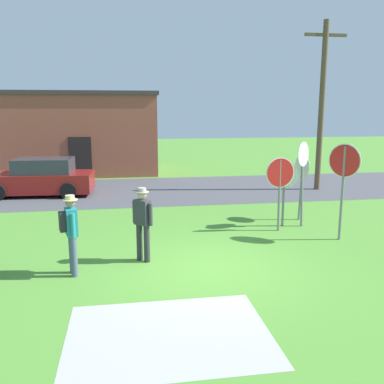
{
  "coord_description": "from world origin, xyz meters",
  "views": [
    {
      "loc": [
        -1.74,
        -8.7,
        3.51
      ],
      "look_at": [
        0.01,
        2.21,
        1.3
      ],
      "focal_mm": 39.42,
      "sensor_mm": 36.0,
      "label": 1
    }
  ],
  "objects_px": {
    "stop_sign_rear_left": "(280,181)",
    "person_with_sunhat": "(71,229)",
    "utility_pole": "(322,103)",
    "stop_sign_rear_right": "(284,182)",
    "parked_car_on_street": "(40,178)",
    "stop_sign_center_cluster": "(302,175)",
    "stop_sign_nearest": "(344,173)",
    "person_near_signs": "(143,220)",
    "stop_sign_leaning_right": "(303,169)"
  },
  "relations": [
    {
      "from": "person_with_sunhat",
      "to": "person_near_signs",
      "type": "relative_size",
      "value": 1.0
    },
    {
      "from": "stop_sign_rear_right",
      "to": "stop_sign_rear_left",
      "type": "bearing_deg",
      "value": -124.28
    },
    {
      "from": "stop_sign_nearest",
      "to": "stop_sign_center_cluster",
      "type": "bearing_deg",
      "value": 95.46
    },
    {
      "from": "parked_car_on_street",
      "to": "stop_sign_rear_left",
      "type": "relative_size",
      "value": 2.05
    },
    {
      "from": "stop_sign_leaning_right",
      "to": "person_near_signs",
      "type": "xyz_separation_m",
      "value": [
        -4.82,
        -2.24,
        -0.74
      ]
    },
    {
      "from": "stop_sign_rear_right",
      "to": "parked_car_on_street",
      "type": "bearing_deg",
      "value": 143.6
    },
    {
      "from": "utility_pole",
      "to": "stop_sign_leaning_right",
      "type": "height_order",
      "value": "utility_pole"
    },
    {
      "from": "parked_car_on_street",
      "to": "stop_sign_center_cluster",
      "type": "xyz_separation_m",
      "value": [
        8.92,
        -5.36,
        0.74
      ]
    },
    {
      "from": "stop_sign_rear_right",
      "to": "stop_sign_center_cluster",
      "type": "relative_size",
      "value": 0.94
    },
    {
      "from": "stop_sign_leaning_right",
      "to": "utility_pole",
      "type": "bearing_deg",
      "value": 60.14
    },
    {
      "from": "stop_sign_rear_left",
      "to": "person_with_sunhat",
      "type": "xyz_separation_m",
      "value": [
        -5.53,
        -2.5,
        -0.46
      ]
    },
    {
      "from": "stop_sign_nearest",
      "to": "person_near_signs",
      "type": "relative_size",
      "value": 1.5
    },
    {
      "from": "person_near_signs",
      "to": "stop_sign_nearest",
      "type": "bearing_deg",
      "value": 8.52
    },
    {
      "from": "utility_pole",
      "to": "parked_car_on_street",
      "type": "xyz_separation_m",
      "value": [
        -11.75,
        0.63,
        -3.01
      ]
    },
    {
      "from": "stop_sign_center_cluster",
      "to": "stop_sign_leaning_right",
      "type": "height_order",
      "value": "stop_sign_leaning_right"
    },
    {
      "from": "stop_sign_nearest",
      "to": "person_near_signs",
      "type": "xyz_separation_m",
      "value": [
        -5.33,
        -0.8,
        -0.83
      ]
    },
    {
      "from": "stop_sign_rear_right",
      "to": "stop_sign_nearest",
      "type": "height_order",
      "value": "stop_sign_nearest"
    },
    {
      "from": "parked_car_on_street",
      "to": "stop_sign_nearest",
      "type": "distance_m",
      "value": 11.88
    },
    {
      "from": "utility_pole",
      "to": "person_near_signs",
      "type": "height_order",
      "value": "utility_pole"
    },
    {
      "from": "stop_sign_center_cluster",
      "to": "stop_sign_leaning_right",
      "type": "distance_m",
      "value": 0.83
    },
    {
      "from": "stop_sign_rear_left",
      "to": "stop_sign_nearest",
      "type": "xyz_separation_m",
      "value": [
        1.33,
        -1.1,
        0.34
      ]
    },
    {
      "from": "stop_sign_rear_left",
      "to": "person_with_sunhat",
      "type": "distance_m",
      "value": 6.08
    },
    {
      "from": "stop_sign_rear_left",
      "to": "stop_sign_leaning_right",
      "type": "xyz_separation_m",
      "value": [
        0.82,
        0.35,
        0.26
      ]
    },
    {
      "from": "stop_sign_leaning_right",
      "to": "stop_sign_center_cluster",
      "type": "bearing_deg",
      "value": 67.2
    },
    {
      "from": "parked_car_on_street",
      "to": "person_with_sunhat",
      "type": "height_order",
      "value": "person_with_sunhat"
    },
    {
      "from": "stop_sign_leaning_right",
      "to": "person_near_signs",
      "type": "distance_m",
      "value": 5.37
    },
    {
      "from": "stop_sign_rear_right",
      "to": "person_with_sunhat",
      "type": "xyz_separation_m",
      "value": [
        -5.83,
        -2.94,
        -0.33
      ]
    },
    {
      "from": "stop_sign_rear_left",
      "to": "stop_sign_center_cluster",
      "type": "xyz_separation_m",
      "value": [
        1.12,
        1.06,
        -0.04
      ]
    },
    {
      "from": "utility_pole",
      "to": "stop_sign_leaning_right",
      "type": "xyz_separation_m",
      "value": [
        -3.13,
        -5.44,
        -1.97
      ]
    },
    {
      "from": "stop_sign_nearest",
      "to": "utility_pole",
      "type": "bearing_deg",
      "value": 69.18
    },
    {
      "from": "stop_sign_rear_left",
      "to": "person_with_sunhat",
      "type": "bearing_deg",
      "value": -155.7
    },
    {
      "from": "parked_car_on_street",
      "to": "stop_sign_rear_left",
      "type": "distance_m",
      "value": 10.13
    },
    {
      "from": "utility_pole",
      "to": "parked_car_on_street",
      "type": "bearing_deg",
      "value": 176.94
    },
    {
      "from": "stop_sign_rear_right",
      "to": "stop_sign_rear_left",
      "type": "relative_size",
      "value": 0.92
    },
    {
      "from": "utility_pole",
      "to": "stop_sign_center_cluster",
      "type": "xyz_separation_m",
      "value": [
        -2.83,
        -4.73,
        -2.27
      ]
    },
    {
      "from": "utility_pole",
      "to": "stop_sign_leaning_right",
      "type": "distance_m",
      "value": 6.58
    },
    {
      "from": "stop_sign_nearest",
      "to": "stop_sign_center_cluster",
      "type": "relative_size",
      "value": 1.24
    },
    {
      "from": "utility_pole",
      "to": "stop_sign_rear_right",
      "type": "xyz_separation_m",
      "value": [
        -3.65,
        -5.35,
        -2.36
      ]
    },
    {
      "from": "stop_sign_nearest",
      "to": "person_with_sunhat",
      "type": "distance_m",
      "value": 7.04
    },
    {
      "from": "stop_sign_nearest",
      "to": "stop_sign_leaning_right",
      "type": "distance_m",
      "value": 1.53
    },
    {
      "from": "stop_sign_nearest",
      "to": "stop_sign_leaning_right",
      "type": "relative_size",
      "value": 1.02
    },
    {
      "from": "stop_sign_rear_right",
      "to": "person_with_sunhat",
      "type": "distance_m",
      "value": 6.54
    },
    {
      "from": "stop_sign_center_cluster",
      "to": "person_with_sunhat",
      "type": "relative_size",
      "value": 1.21
    },
    {
      "from": "stop_sign_leaning_right",
      "to": "person_with_sunhat",
      "type": "distance_m",
      "value": 6.99
    },
    {
      "from": "utility_pole",
      "to": "parked_car_on_street",
      "type": "relative_size",
      "value": 1.6
    },
    {
      "from": "stop_sign_rear_left",
      "to": "stop_sign_nearest",
      "type": "relative_size",
      "value": 0.82
    },
    {
      "from": "stop_sign_leaning_right",
      "to": "stop_sign_rear_right",
      "type": "bearing_deg",
      "value": 169.25
    },
    {
      "from": "utility_pole",
      "to": "stop_sign_nearest",
      "type": "distance_m",
      "value": 7.61
    },
    {
      "from": "stop_sign_center_cluster",
      "to": "stop_sign_leaning_right",
      "type": "relative_size",
      "value": 0.83
    },
    {
      "from": "utility_pole",
      "to": "stop_sign_rear_left",
      "type": "distance_m",
      "value": 7.36
    }
  ]
}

